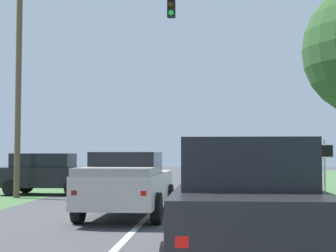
# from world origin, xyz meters

# --- Properties ---
(ground_plane) EXTENTS (120.00, 120.00, 0.00)m
(ground_plane) POSITION_xyz_m (0.00, 9.61, 0.00)
(ground_plane) COLOR #424244
(red_suv_near) EXTENTS (2.20, 4.69, 1.97)m
(red_suv_near) POSITION_xyz_m (2.24, 4.56, 1.03)
(red_suv_near) COLOR black
(red_suv_near) RESTS_ON ground_plane
(pickup_truck_lead) EXTENTS (2.30, 5.59, 1.81)m
(pickup_truck_lead) POSITION_xyz_m (-0.56, 11.36, 0.95)
(pickup_truck_lead) COLOR #B7B2A8
(pickup_truck_lead) RESTS_ON ground_plane
(traffic_light) EXTENTS (7.06, 0.40, 8.82)m
(traffic_light) POSITION_xyz_m (-4.33, 17.06, 5.72)
(traffic_light) COLOR brown
(traffic_light) RESTS_ON ground_plane
(keep_moving_sign) EXTENTS (0.60, 0.09, 2.21)m
(keep_moving_sign) POSITION_xyz_m (5.32, 13.22, 1.42)
(keep_moving_sign) COLOR gray
(keep_moving_sign) RESTS_ON ground_plane
(crossing_suv_far) EXTENTS (4.24, 2.05, 1.79)m
(crossing_suv_far) POSITION_xyz_m (-5.31, 18.82, 0.94)
(crossing_suv_far) COLOR black
(crossing_suv_far) RESTS_ON ground_plane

